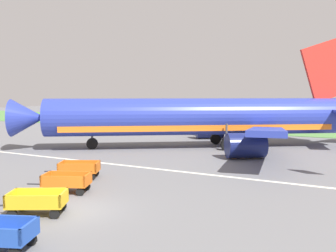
{
  "coord_description": "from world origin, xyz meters",
  "views": [
    {
      "loc": [
        11.59,
        -12.82,
        5.54
      ],
      "look_at": [
        -2.33,
        13.96,
        2.8
      ],
      "focal_mm": 38.97,
      "sensor_mm": 36.0,
      "label": 1
    }
  ],
  "objects_px": {
    "baggage_cart_fourth_in_row": "(79,169)",
    "baggage_cart_third_in_row": "(67,182)",
    "airplane": "(207,117)",
    "baggage_cart_second_in_row": "(37,202)"
  },
  "relations": [
    {
      "from": "airplane",
      "to": "baggage_cart_second_in_row",
      "type": "xyz_separation_m",
      "value": [
        0.79,
        -23.02,
        -2.45
      ]
    },
    {
      "from": "airplane",
      "to": "baggage_cart_third_in_row",
      "type": "height_order",
      "value": "airplane"
    },
    {
      "from": "airplane",
      "to": "baggage_cart_second_in_row",
      "type": "distance_m",
      "value": 23.16
    },
    {
      "from": "baggage_cart_second_in_row",
      "to": "baggage_cart_third_in_row",
      "type": "height_order",
      "value": "same"
    },
    {
      "from": "airplane",
      "to": "baggage_cart_fourth_in_row",
      "type": "relative_size",
      "value": 9.44
    },
    {
      "from": "baggage_cart_third_in_row",
      "to": "airplane",
      "type": "bearing_deg",
      "value": 88.09
    },
    {
      "from": "baggage_cart_third_in_row",
      "to": "baggage_cart_fourth_in_row",
      "type": "relative_size",
      "value": 1.01
    },
    {
      "from": "baggage_cart_fourth_in_row",
      "to": "baggage_cart_third_in_row",
      "type": "bearing_deg",
      "value": -60.29
    },
    {
      "from": "baggage_cart_fourth_in_row",
      "to": "baggage_cart_second_in_row",
      "type": "bearing_deg",
      "value": -63.92
    },
    {
      "from": "airplane",
      "to": "baggage_cart_fourth_in_row",
      "type": "bearing_deg",
      "value": -98.11
    }
  ]
}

